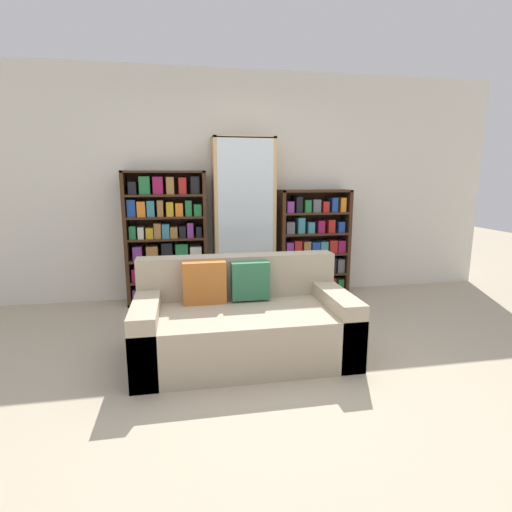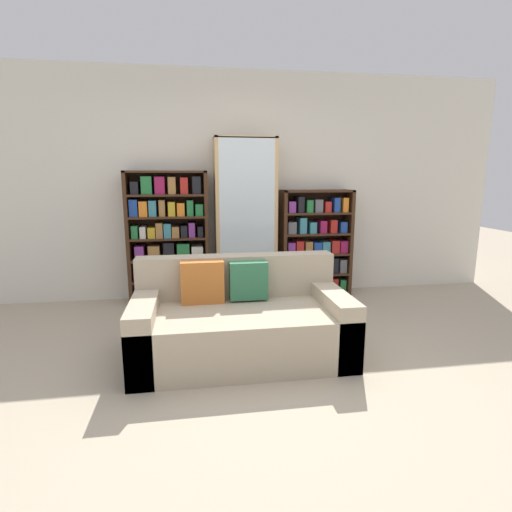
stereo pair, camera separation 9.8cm
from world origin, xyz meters
name	(u,v)px [view 1 (the left image)]	position (x,y,z in m)	size (l,w,h in m)	color
ground_plane	(266,379)	(0.00, 0.00, 0.00)	(16.00, 16.00, 0.00)	tan
wall_back	(229,187)	(0.00, 2.25, 1.35)	(6.86, 0.06, 2.70)	silver
couch	(243,322)	(-0.11, 0.45, 0.28)	(1.74, 0.92, 0.79)	tan
bookshelf_left	(166,239)	(-0.76, 2.05, 0.75)	(0.93, 0.32, 1.54)	#3D2314
display_cabinet	(244,220)	(0.15, 2.03, 0.96)	(0.72, 0.36, 1.92)	tan
bookshelf_right	(313,246)	(1.03, 2.05, 0.62)	(0.87, 0.32, 1.31)	#3D2314
wine_bottle	(319,305)	(0.83, 1.20, 0.14)	(0.08, 0.08, 0.34)	#192333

